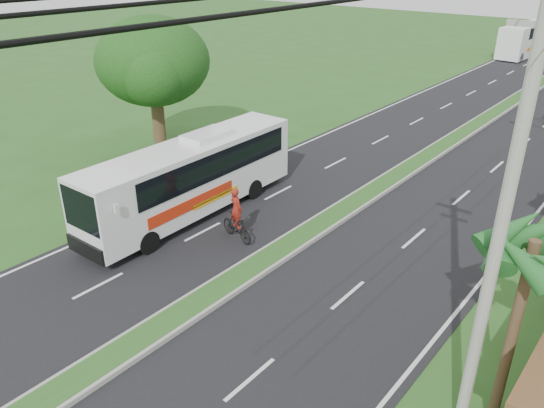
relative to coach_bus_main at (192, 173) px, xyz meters
The scene contains 10 objects.
ground 8.02m from the coach_bus_main, 50.12° to the right, with size 180.00×180.00×0.00m, color #2A501D.
road_asphalt 15.01m from the coach_bus_main, 70.39° to the left, with size 14.00×160.00×0.02m, color black.
median_strip 14.99m from the coach_bus_main, 70.39° to the left, with size 1.20×160.00×0.18m.
lane_edge_left 14.25m from the coach_bus_main, 96.93° to the left, with size 0.12×160.00×0.01m, color silver.
palm_verge_a 14.59m from the coach_bus_main, 12.01° to the right, with size 2.40×2.40×5.45m.
shade_tree 8.76m from the coach_bus_main, 150.42° to the left, with size 6.30×6.00×7.54m.
utility_pole_a 14.56m from the coach_bus_main, 16.42° to the right, with size 1.60×0.28×11.00m.
coach_bus_main is the anchor object (origin of this frame).
coach_bus_far 49.65m from the coach_bus_main, 90.23° to the left, with size 3.16×11.52×3.32m.
motorcyclist 3.24m from the coach_bus_main, ahead, with size 1.91×0.87×2.23m.
Camera 1 is at (10.82, -8.04, 10.55)m, focal length 35.00 mm.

